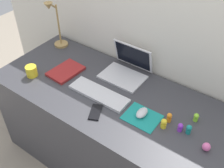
{
  "coord_description": "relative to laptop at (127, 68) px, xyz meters",
  "views": [
    {
      "loc": [
        0.73,
        -1.06,
        1.93
      ],
      "look_at": [
        -0.03,
        0.0,
        0.83
      ],
      "focal_mm": 43.62,
      "sensor_mm": 36.0,
      "label": 1
    }
  ],
  "objects": [
    {
      "name": "back_wall",
      "position": [
        0.07,
        0.15,
        -0.06
      ],
      "size": [
        2.92,
        0.05,
        1.46
      ],
      "primitive_type": "cube",
      "color": "silver",
      "rests_on": "ground_plane"
    },
    {
      "name": "cell_phone",
      "position": [
        0.06,
        -0.43,
        -0.05
      ],
      "size": [
        0.11,
        0.14,
        0.01
      ],
      "primitive_type": "cube",
      "rotation": [
        0.0,
        0.0,
        0.44
      ],
      "color": "black",
      "rests_on": "desk"
    },
    {
      "name": "ground_plane",
      "position": [
        0.07,
        -0.24,
        -0.79
      ],
      "size": [
        6.0,
        6.0,
        0.0
      ],
      "primitive_type": "plane",
      "color": "gray"
    },
    {
      "name": "toy_figurine_teal",
      "position": [
        0.58,
        -0.25,
        -0.02
      ],
      "size": [
        0.03,
        0.03,
        0.06
      ],
      "color": "teal",
      "rests_on": "desk"
    },
    {
      "name": "toy_figurine_pink",
      "position": [
        0.7,
        -0.31,
        -0.03
      ],
      "size": [
        0.04,
        0.04,
        0.05
      ],
      "primitive_type": "ellipsoid",
      "color": "pink",
      "rests_on": "desk"
    },
    {
      "name": "toy_figurine_yellow",
      "position": [
        0.44,
        -0.3,
        -0.02
      ],
      "size": [
        0.04,
        0.04,
        0.06
      ],
      "color": "yellow",
      "rests_on": "desk"
    },
    {
      "name": "toy_figurine_lime",
      "position": [
        0.57,
        -0.14,
        -0.02
      ],
      "size": [
        0.03,
        0.03,
        0.05
      ],
      "color": "#8CDB33",
      "rests_on": "desk"
    },
    {
      "name": "mouse",
      "position": [
        0.29,
        -0.29,
        -0.03
      ],
      "size": [
        0.06,
        0.1,
        0.03
      ],
      "primitive_type": "ellipsoid",
      "color": "silver",
      "rests_on": "mousepad"
    },
    {
      "name": "toy_figurine_purple",
      "position": [
        0.53,
        -0.26,
        -0.03
      ],
      "size": [
        0.03,
        0.03,
        0.05
      ],
      "color": "purple",
      "rests_on": "desk"
    },
    {
      "name": "desk_lamp",
      "position": [
        -0.65,
        -0.03,
        0.13
      ],
      "size": [
        0.11,
        0.16,
        0.4
      ],
      "color": "#A5844C",
      "rests_on": "desk"
    },
    {
      "name": "mousepad",
      "position": [
        0.31,
        -0.3,
        -0.05
      ],
      "size": [
        0.21,
        0.17,
        0.0
      ],
      "primitive_type": "cube",
      "color": "teal",
      "rests_on": "desk"
    },
    {
      "name": "laptop",
      "position": [
        0.0,
        0.0,
        0.0
      ],
      "size": [
        0.3,
        0.26,
        0.21
      ],
      "color": "silver",
      "rests_on": "desk"
    },
    {
      "name": "notebook_pad",
      "position": [
        -0.36,
        -0.24,
        -0.04
      ],
      "size": [
        0.19,
        0.25,
        0.02
      ],
      "primitive_type": "cube",
      "rotation": [
        0.0,
        0.0,
        -0.07
      ],
      "color": "maroon",
      "rests_on": "desk"
    },
    {
      "name": "toy_figurine_orange",
      "position": [
        0.45,
        -0.24,
        -0.02
      ],
      "size": [
        0.03,
        0.03,
        0.06
      ],
      "color": "orange",
      "rests_on": "desk"
    },
    {
      "name": "keyboard",
      "position": [
        -0.02,
        -0.29,
        -0.04
      ],
      "size": [
        0.41,
        0.13,
        0.02
      ],
      "primitive_type": "cube",
      "color": "silver",
      "rests_on": "desk"
    },
    {
      "name": "desk",
      "position": [
        0.07,
        -0.24,
        -0.42
      ],
      "size": [
        1.72,
        0.71,
        0.74
      ],
      "primitive_type": "cube",
      "color": "#38383D",
      "rests_on": "ground_plane"
    },
    {
      "name": "coffee_mug",
      "position": [
        -0.53,
        -0.41,
        -0.02
      ],
      "size": [
        0.08,
        0.08,
        0.08
      ],
      "primitive_type": "cylinder",
      "color": "yellow",
      "rests_on": "desk"
    }
  ]
}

